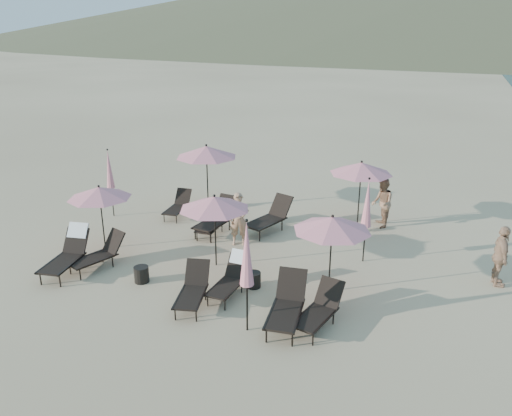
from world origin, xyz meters
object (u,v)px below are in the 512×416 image
at_px(umbrella_open_0, 99,193).
at_px(umbrella_closed_1, 367,204).
at_px(side_table_1, 254,280).
at_px(beachgoer_c, 501,256).
at_px(lounger_8, 212,222).
at_px(umbrella_closed_2, 109,170).
at_px(lounger_6, 178,205).
at_px(umbrella_open_3, 206,152).
at_px(side_table_0, 142,274).
at_px(beachgoer_b, 382,203).
at_px(lounger_4, 287,305).
at_px(lounger_7, 217,217).
at_px(umbrella_open_1, 214,203).
at_px(umbrella_closed_0, 247,255).
at_px(beachgoer_a, 239,219).
at_px(lounger_5, 319,309).
at_px(umbrella_open_2, 332,224).
at_px(lounger_1, 99,253).
at_px(lounger_9, 270,217).
at_px(umbrella_open_4, 361,168).
at_px(lounger_3, 231,277).
at_px(lounger_0, 68,252).
at_px(lounger_2, 193,289).

height_order(umbrella_open_0, umbrella_closed_1, umbrella_closed_1).
height_order(side_table_1, beachgoer_c, beachgoer_c).
xyz_separation_m(lounger_8, umbrella_closed_2, (-4.01, 0.19, 1.29)).
xyz_separation_m(lounger_6, umbrella_open_3, (0.58, 1.19, 1.73)).
xyz_separation_m(side_table_0, beachgoer_b, (5.26, 6.28, 0.62)).
distance_m(lounger_4, lounger_7, 5.77).
distance_m(side_table_0, side_table_1, 2.96).
relative_size(umbrella_open_1, umbrella_closed_0, 0.80).
relative_size(lounger_4, side_table_0, 4.32).
bearing_deg(beachgoer_a, lounger_7, 125.10).
relative_size(lounger_5, beachgoer_a, 1.00).
relative_size(lounger_5, lounger_8, 1.08).
height_order(umbrella_closed_1, side_table_0, umbrella_closed_1).
bearing_deg(beachgoer_a, umbrella_open_2, -52.59).
relative_size(lounger_1, lounger_8, 1.12).
bearing_deg(side_table_0, umbrella_closed_0, -17.04).
relative_size(lounger_4, lounger_9, 0.94).
bearing_deg(umbrella_open_2, umbrella_closed_1, 76.36).
bearing_deg(umbrella_open_3, umbrella_closed_1, -21.78).
bearing_deg(side_table_1, side_table_0, -163.90).
distance_m(lounger_5, beachgoer_c, 5.22).
bearing_deg(umbrella_open_1, lounger_6, 134.17).
distance_m(side_table_1, beachgoer_b, 6.01).
bearing_deg(lounger_4, lounger_8, 126.03).
relative_size(lounger_9, side_table_1, 4.82).
relative_size(umbrella_open_2, umbrella_open_4, 0.93).
bearing_deg(umbrella_open_0, lounger_3, -13.34).
xyz_separation_m(lounger_9, side_table_1, (0.92, -3.72, -0.29)).
relative_size(lounger_4, umbrella_open_3, 0.77).
height_order(umbrella_open_0, umbrella_open_1, umbrella_open_1).
distance_m(lounger_0, side_table_0, 2.27).
bearing_deg(umbrella_closed_0, umbrella_closed_1, 68.36).
relative_size(umbrella_open_2, beachgoer_a, 1.26).
xyz_separation_m(lounger_2, umbrella_closed_1, (3.39, 3.90, 1.32)).
relative_size(lounger_0, umbrella_open_3, 0.79).
bearing_deg(beachgoer_a, beachgoer_b, 15.99).
relative_size(lounger_0, umbrella_open_0, 0.95).
bearing_deg(lounger_0, umbrella_open_3, 67.89).
height_order(lounger_3, umbrella_open_3, umbrella_open_3).
bearing_deg(umbrella_open_1, lounger_5, -28.88).
height_order(umbrella_open_4, umbrella_closed_2, umbrella_closed_2).
bearing_deg(beachgoer_b, side_table_1, -42.88).
height_order(lounger_5, umbrella_closed_2, umbrella_closed_2).
height_order(lounger_9, beachgoer_b, beachgoer_b).
height_order(lounger_2, umbrella_open_1, umbrella_open_1).
bearing_deg(beachgoer_a, lounger_2, -106.86).
relative_size(lounger_8, umbrella_open_1, 0.73).
relative_size(lounger_3, lounger_7, 0.82).
xyz_separation_m(lounger_5, lounger_9, (-2.93, 4.85, 0.08)).
distance_m(lounger_1, umbrella_closed_2, 4.35).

